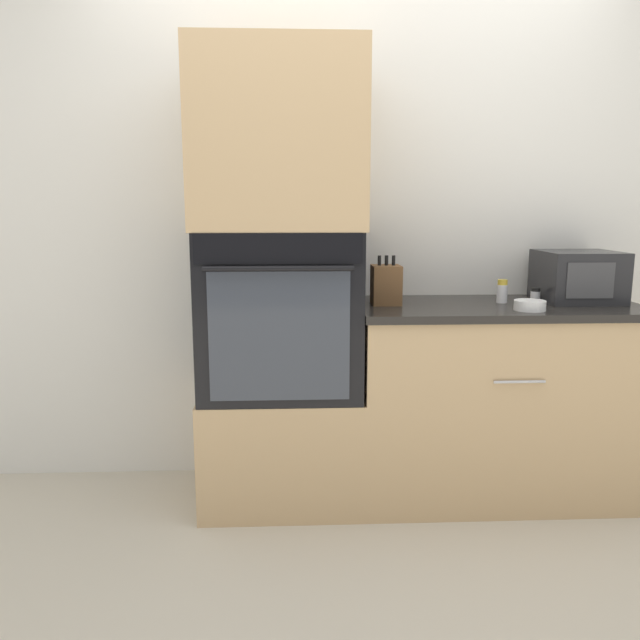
% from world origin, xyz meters
% --- Properties ---
extents(ground_plane, '(12.00, 12.00, 0.00)m').
position_xyz_m(ground_plane, '(0.00, 0.00, 0.00)').
color(ground_plane, beige).
extents(wall_back, '(8.00, 0.05, 2.50)m').
position_xyz_m(wall_back, '(0.00, 0.63, 1.25)').
color(wall_back, silver).
rests_on(wall_back, ground_plane).
extents(oven_cabinet_base, '(0.73, 0.60, 0.53)m').
position_xyz_m(oven_cabinet_base, '(-0.36, 0.30, 0.26)').
color(oven_cabinet_base, tan).
rests_on(oven_cabinet_base, ground_plane).
extents(wall_oven, '(0.70, 0.64, 0.73)m').
position_xyz_m(wall_oven, '(-0.36, 0.30, 0.90)').
color(wall_oven, black).
rests_on(wall_oven, oven_cabinet_base).
extents(oven_cabinet_upper, '(0.73, 0.60, 0.76)m').
position_xyz_m(oven_cabinet_upper, '(-0.36, 0.30, 1.64)').
color(oven_cabinet_upper, tan).
rests_on(oven_cabinet_upper, wall_oven).
extents(counter_unit, '(1.30, 0.63, 0.92)m').
position_xyz_m(counter_unit, '(0.64, 0.30, 0.46)').
color(counter_unit, tan).
rests_on(counter_unit, ground_plane).
extents(microwave, '(0.35, 0.34, 0.24)m').
position_xyz_m(microwave, '(1.04, 0.37, 1.04)').
color(microwave, '#232326').
rests_on(microwave, counter_unit).
extents(knife_block, '(0.13, 0.14, 0.22)m').
position_xyz_m(knife_block, '(0.12, 0.32, 1.01)').
color(knife_block, brown).
rests_on(knife_block, counter_unit).
extents(bowl, '(0.13, 0.13, 0.04)m').
position_xyz_m(bowl, '(0.72, 0.12, 0.94)').
color(bowl, white).
rests_on(bowl, counter_unit).
extents(condiment_jar_near, '(0.05, 0.05, 0.11)m').
position_xyz_m(condiment_jar_near, '(0.67, 0.33, 0.97)').
color(condiment_jar_near, silver).
rests_on(condiment_jar_near, counter_unit).
extents(condiment_jar_mid, '(0.04, 0.04, 0.07)m').
position_xyz_m(condiment_jar_mid, '(0.83, 0.34, 0.95)').
color(condiment_jar_mid, silver).
rests_on(condiment_jar_mid, counter_unit).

